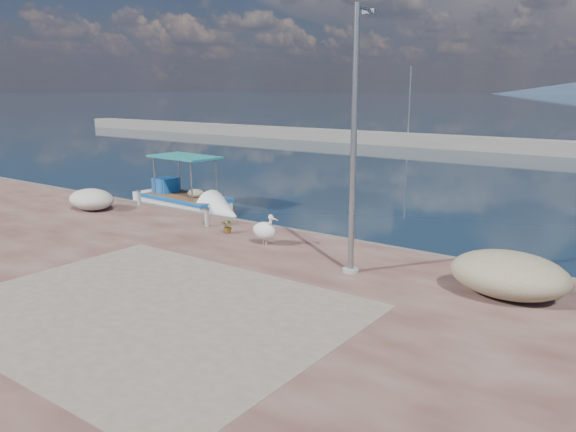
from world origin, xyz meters
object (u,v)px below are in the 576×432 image
at_px(lamp_post, 354,152).
at_px(bollard_near, 207,216).
at_px(pelican, 265,230).
at_px(boat_left, 185,203).

relative_size(lamp_post, bollard_near, 10.21).
relative_size(pelican, bollard_near, 1.61).
distance_m(lamp_post, bollard_near, 7.61).
xyz_separation_m(lamp_post, bollard_near, (-6.87, 1.47, -2.93)).
bearing_deg(bollard_near, lamp_post, -12.07).
bearing_deg(lamp_post, bollard_near, 167.93).
xyz_separation_m(boat_left, pelican, (8.04, -4.21, 0.78)).
bearing_deg(boat_left, lamp_post, -19.00).
height_order(pelican, bollard_near, pelican).
bearing_deg(lamp_post, pelican, 168.87).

